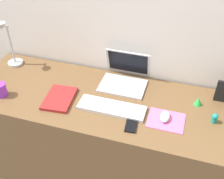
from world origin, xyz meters
The scene contains 13 objects.
ground_plane centered at (0.00, 0.00, 0.00)m, with size 6.00×6.00×0.00m, color #59514C.
back_wall centered at (0.00, 0.35, 0.79)m, with size 3.06×0.05×1.57m, color silver.
desk centered at (0.00, 0.00, 0.37)m, with size 1.86×0.62×0.74m, color brown.
laptop centered at (0.04, 0.22, 0.79)m, with size 0.30×0.27×0.21m.
keyboard centered at (0.04, -0.07, 0.75)m, with size 0.41×0.13×0.02m, color silver.
mousepad centered at (0.37, -0.08, 0.74)m, with size 0.21×0.17×0.00m, color pink.
mouse centered at (0.36, -0.07, 0.76)m, with size 0.06×0.10×0.03m, color silver.
cell_phone centered at (0.18, -0.17, 0.74)m, with size 0.06×0.13×0.01m, color black.
desk_lamp centered at (-0.79, 0.17, 0.91)m, with size 0.11×0.14×0.35m.
notebook_pad centered at (-0.30, -0.09, 0.75)m, with size 0.17×0.24×0.02m, color maroon.
coffee_mug centered at (-0.67, -0.16, 0.78)m, with size 0.07×0.07×0.09m, color purple.
toy_figurine_teal centered at (0.63, -0.01, 0.77)m, with size 0.04×0.04×0.06m.
toy_figurine_green centered at (0.53, 0.12, 0.77)m, with size 0.05×0.05×0.05m, color green.
Camera 1 is at (0.42, -1.29, 1.90)m, focal length 45.64 mm.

